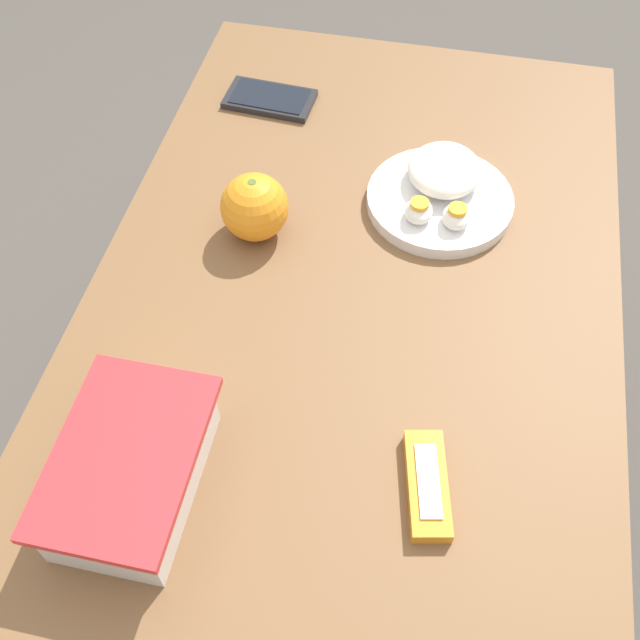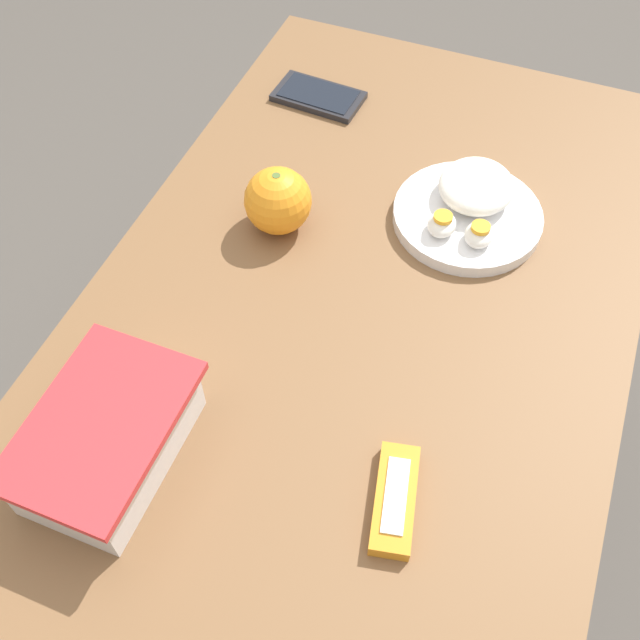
{
  "view_description": "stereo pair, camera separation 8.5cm",
  "coord_description": "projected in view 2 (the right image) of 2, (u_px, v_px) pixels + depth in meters",
  "views": [
    {
      "loc": [
        -0.56,
        -0.08,
        1.43
      ],
      "look_at": [
        -0.06,
        0.03,
        0.75
      ],
      "focal_mm": 42.0,
      "sensor_mm": 36.0,
      "label": 1
    },
    {
      "loc": [
        -0.53,
        -0.16,
        1.43
      ],
      "look_at": [
        -0.06,
        0.03,
        0.75
      ],
      "focal_mm": 42.0,
      "sensor_mm": 36.0,
      "label": 2
    }
  ],
  "objects": [
    {
      "name": "orange_fruit",
      "position": [
        278.0,
        201.0,
        0.95
      ],
      "size": [
        0.09,
        0.09,
        0.09
      ],
      "color": "orange",
      "rests_on": "table"
    },
    {
      "name": "candy_bar",
      "position": [
        395.0,
        499.0,
        0.75
      ],
      "size": [
        0.12,
        0.06,
        0.02
      ],
      "color": "orange",
      "rests_on": "table"
    },
    {
      "name": "table",
      "position": [
        356.0,
        347.0,
        0.98
      ],
      "size": [
        1.09,
        0.65,
        0.72
      ],
      "color": "brown",
      "rests_on": "ground_plane"
    },
    {
      "name": "rice_plate",
      "position": [
        470.0,
        207.0,
        0.98
      ],
      "size": [
        0.2,
        0.2,
        0.06
      ],
      "color": "white",
      "rests_on": "table"
    },
    {
      "name": "cell_phone",
      "position": [
        318.0,
        96.0,
        1.14
      ],
      "size": [
        0.08,
        0.14,
        0.01
      ],
      "color": "#232328",
      "rests_on": "table"
    },
    {
      "name": "food_container",
      "position": [
        109.0,
        441.0,
        0.76
      ],
      "size": [
        0.2,
        0.13,
        0.08
      ],
      "color": "white",
      "rests_on": "table"
    },
    {
      "name": "ground_plane",
      "position": [
        344.0,
        525.0,
        1.48
      ],
      "size": [
        10.0,
        10.0,
        0.0
      ],
      "primitive_type": "plane",
      "color": "#4C4742"
    }
  ]
}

